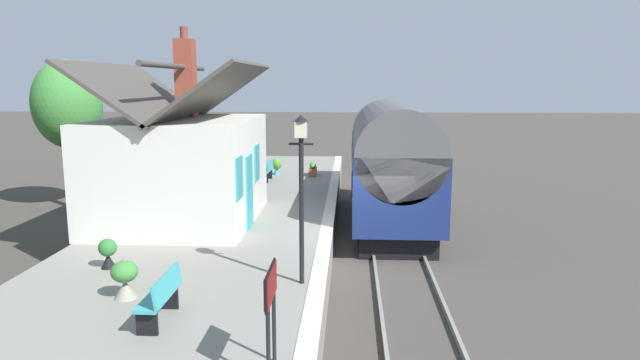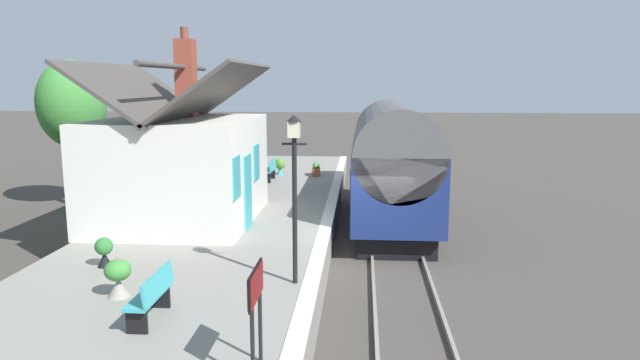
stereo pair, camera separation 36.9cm
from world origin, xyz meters
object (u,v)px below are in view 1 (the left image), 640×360
(planter_under_sign, at_px, (277,166))
(tree_distant, at_px, (67,105))
(station_sign_board, at_px, (271,294))
(lamp_post_platform, at_px, (301,167))
(planter_bench_right, at_px, (108,253))
(bench_by_lamp, at_px, (161,296))
(station_building, at_px, (181,166))
(bench_near_building, at_px, (267,170))
(planter_edge_near, at_px, (125,279))
(planter_corner_building, at_px, (313,169))
(train, at_px, (391,164))

(planter_under_sign, relative_size, tree_distant, 0.13)
(station_sign_board, bearing_deg, lamp_post_platform, -1.90)
(planter_bench_right, relative_size, tree_distant, 0.11)
(bench_by_lamp, bearing_deg, tree_distant, 31.84)
(lamp_post_platform, bearing_deg, station_building, 37.87)
(station_building, height_order, station_sign_board, station_building)
(bench_near_building, xyz_separation_m, tree_distant, (-1.68, 7.62, 2.79))
(bench_by_lamp, distance_m, planter_bench_right, 3.53)
(planter_edge_near, xyz_separation_m, planter_under_sign, (14.93, -1.02, 0.01))
(station_building, distance_m, bench_by_lamp, 7.62)
(bench_by_lamp, height_order, bench_near_building, same)
(bench_near_building, bearing_deg, station_building, 167.45)
(station_building, bearing_deg, bench_by_lamp, -166.17)
(planter_corner_building, relative_size, planter_edge_near, 1.04)
(bench_by_lamp, height_order, planter_under_sign, bench_by_lamp)
(bench_near_building, xyz_separation_m, planter_bench_right, (-11.54, 1.93, -0.11))
(planter_bench_right, xyz_separation_m, lamp_post_platform, (-0.73, -4.45, 2.10))
(planter_under_sign, xyz_separation_m, lamp_post_platform, (-13.91, -2.33, 2.06))
(planter_bench_right, distance_m, lamp_post_platform, 4.97)
(bench_by_lamp, distance_m, bench_near_building, 14.33)
(bench_by_lamp, height_order, lamp_post_platform, lamp_post_platform)
(bench_by_lamp, bearing_deg, train, -24.02)
(planter_bench_right, bearing_deg, lamp_post_platform, -99.36)
(station_building, distance_m, lamp_post_platform, 6.70)
(planter_corner_building, relative_size, planter_under_sign, 1.15)
(planter_corner_building, bearing_deg, bench_by_lamp, 174.23)
(bench_by_lamp, xyz_separation_m, lamp_post_platform, (2.06, -2.28, 1.98))
(planter_under_sign, height_order, station_sign_board, station_sign_board)
(planter_corner_building, xyz_separation_m, station_sign_board, (-17.46, -0.56, 0.90))
(planter_corner_building, bearing_deg, planter_bench_right, 163.90)
(planter_edge_near, bearing_deg, station_building, 6.64)
(bench_by_lamp, relative_size, tree_distant, 0.24)
(planter_corner_building, height_order, tree_distant, tree_distant)
(bench_by_lamp, relative_size, planter_under_sign, 1.88)
(planter_corner_building, xyz_separation_m, planter_under_sign, (0.13, 1.65, 0.11))
(planter_bench_right, bearing_deg, tree_distant, 29.99)
(train, relative_size, planter_under_sign, 12.01)
(bench_near_building, height_order, lamp_post_platform, lamp_post_platform)
(planter_bench_right, height_order, tree_distant, tree_distant)
(tree_distant, bearing_deg, station_sign_board, -144.96)
(planter_corner_building, xyz_separation_m, lamp_post_platform, (-13.77, -0.69, 2.17))
(bench_near_building, distance_m, planter_corner_building, 2.38)
(station_sign_board, height_order, tree_distant, tree_distant)
(planter_edge_near, bearing_deg, planter_bench_right, 31.98)
(bench_near_building, bearing_deg, train, -127.63)
(planter_under_sign, height_order, tree_distant, tree_distant)
(bench_near_building, height_order, planter_under_sign, bench_near_building)
(train, xyz_separation_m, planter_bench_right, (-7.74, 6.86, -0.96))
(bench_near_building, bearing_deg, bench_by_lamp, -179.06)
(planter_under_sign, height_order, lamp_post_platform, lamp_post_platform)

